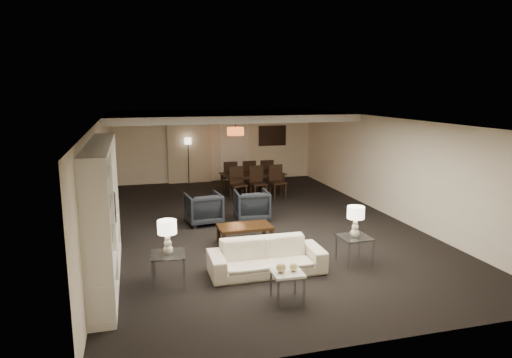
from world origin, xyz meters
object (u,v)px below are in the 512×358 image
Objects in this scene: television at (108,214)px; chair_nm at (258,183)px; table_lamp_right at (355,222)px; vase_amber at (100,192)px; side_table_left at (169,269)px; table_lamp_left at (167,237)px; armchair_right at (252,205)px; side_table_right at (354,250)px; armchair_left at (204,208)px; chair_fl at (229,176)px; vase_blue at (98,240)px; sofa at (267,257)px; marble_table at (287,286)px; chair_nl at (239,184)px; chair_fr at (266,174)px; chair_fm at (248,175)px; floor_speaker at (116,215)px; dining_table at (253,184)px; floor_lamp at (188,161)px; coffee_table at (245,235)px; chair_nr at (278,182)px; pendant_light at (236,131)px.

television reaches higher than chair_nm.
vase_amber reaches higher than table_lamp_right.
table_lamp_left reaches higher than side_table_left.
table_lamp_right is (1.10, -3.30, 0.43)m from armchair_right.
side_table_right is 4.53m from television.
chair_nm is (3.04, 5.35, -0.32)m from table_lamp_left.
armchair_left is 4.57× the size of vase_amber.
vase_blue is at bearing 65.51° from chair_fl.
sofa reaches higher than marble_table.
vase_amber is at bearing -128.26° from chair_nl.
vase_amber is at bearing 178.36° from television.
table_lamp_right is 6.66m from chair_fr.
chair_fl is at bearing -2.77° from chair_fm.
floor_speaker is at bearing 18.46° from armchair_right.
dining_table is 1.19× the size of floor_lamp.
vase_blue is (-0.03, -1.87, 0.12)m from television.
side_table_left is at bearing 69.66° from chair_fl.
coffee_table is 1.14× the size of chair_fl.
coffee_table is 2.75m from floor_speaker.
vase_amber is at bearing -172.71° from table_lamp_left.
vase_amber reaches higher than floor_speaker.
sofa is at bearing -30.78° from floor_speaker.
chair_fm is at bearing 110.01° from chair_nr.
armchair_right is (0.60, 3.30, 0.08)m from sofa.
armchair_right is at bearing 71.29° from chair_fr.
floor_lamp is (-0.36, 6.56, 0.59)m from coffee_table.
vase_blue is at bearing -136.18° from side_table_left.
marble_table is 0.29× the size of floor_lamp.
side_table_left is 0.57× the size of television.
coffee_table is 1.14× the size of chair_fm.
sofa is 4.37× the size of marble_table.
pendant_light is 0.53× the size of chair_fl.
dining_table reaches higher than sofa.
floor_lamp reaches higher than floor_speaker.
coffee_table is 2.87m from television.
chair_nl reaches higher than armchair_right.
pendant_light is at bearing 127.06° from dining_table.
sofa is at bearing -98.07° from pendant_light.
sofa is at bearing -114.73° from chair_nr.
vase_amber is at bearing 90.00° from vase_blue.
sofa is 6.93m from chair_fr.
pendant_light is at bearing -91.95° from armchair_right.
sofa is 6.15m from dining_table.
television is 0.84× the size of floor_speaker.
table_lamp_left is (0.00, 0.00, 0.55)m from side_table_left.
coffee_table is 4.00m from chair_nm.
side_table_left is at bearing 147.09° from marble_table.
side_table_left is 6.73m from dining_table.
chair_nr reaches higher than dining_table.
chair_nl is (3.44, 6.31, -0.66)m from vase_blue.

